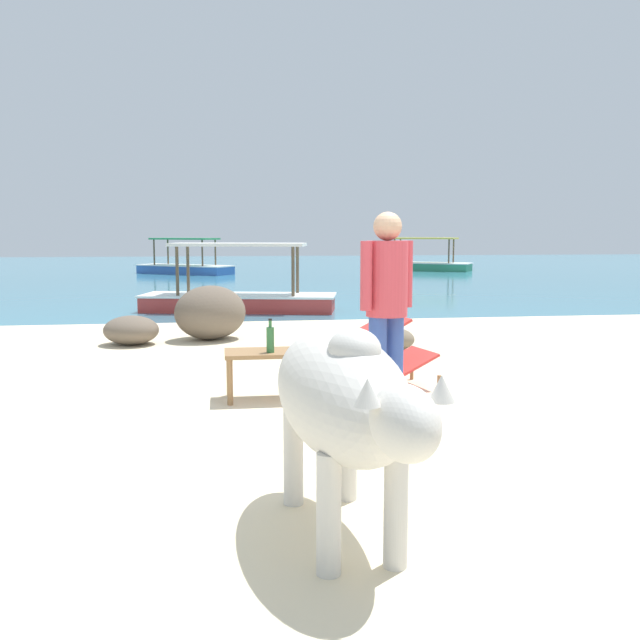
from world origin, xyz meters
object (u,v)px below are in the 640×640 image
at_px(person_standing, 387,300).
at_px(boat_red, 239,296).
at_px(cow, 342,397).
at_px(boat_blue, 185,266).
at_px(deck_chair_near, 392,348).
at_px(boat_green, 424,264).
at_px(low_bench_table, 268,359).
at_px(bottle, 270,339).

xyz_separation_m(person_standing, boat_red, (-0.93, 8.10, -0.70)).
height_order(cow, boat_red, boat_red).
xyz_separation_m(boat_red, boat_blue, (-1.62, 12.40, 0.00)).
xyz_separation_m(deck_chair_near, boat_blue, (-2.87, 19.41, -0.13)).
distance_m(deck_chair_near, boat_green, 21.26).
relative_size(deck_chair_near, person_standing, 0.54).
xyz_separation_m(low_bench_table, boat_blue, (-1.68, 19.70, -0.11)).
xyz_separation_m(cow, bottle, (-0.14, 2.79, -0.14)).
relative_size(deck_chair_near, boat_red, 0.23).
xyz_separation_m(cow, person_standing, (0.71, 2.06, 0.26)).
height_order(person_standing, boat_red, person_standing).
distance_m(cow, boat_blue, 22.65).
height_order(low_bench_table, boat_blue, boat_blue).
bearing_deg(low_bench_table, bottle, -80.34).
bearing_deg(cow, boat_blue, 179.80).
bearing_deg(boat_blue, boat_red, 132.93).
bearing_deg(bottle, deck_chair_near, 17.64).
bearing_deg(person_standing, bottle, -159.15).
xyz_separation_m(deck_chair_near, boat_green, (6.31, 20.30, -0.13)).
relative_size(person_standing, boat_red, 0.42).
bearing_deg(cow, deck_chair_near, 157.10).
xyz_separation_m(low_bench_table, bottle, (0.01, -0.08, 0.19)).
bearing_deg(boat_red, low_bench_table, -77.27).
bearing_deg(deck_chair_near, boat_blue, 84.81).
bearing_deg(cow, person_standing, 156.19).
relative_size(low_bench_table, boat_red, 0.20).
relative_size(boat_red, boat_blue, 1.05).
distance_m(boat_blue, boat_green, 9.23).
distance_m(deck_chair_near, boat_blue, 19.62).
distance_m(cow, boat_red, 10.18).
bearing_deg(boat_green, low_bench_table, 101.78).
distance_m(cow, low_bench_table, 2.89).
distance_m(cow, bottle, 2.80).
height_order(cow, boat_blue, boat_blue).
relative_size(cow, low_bench_table, 2.45).
xyz_separation_m(low_bench_table, boat_green, (7.50, 20.59, -0.11)).
xyz_separation_m(bottle, person_standing, (0.85, -0.73, 0.40)).
relative_size(bottle, boat_red, 0.08).
xyz_separation_m(low_bench_table, person_standing, (0.87, -0.81, 0.59)).
relative_size(low_bench_table, bottle, 2.57).
distance_m(deck_chair_near, boat_red, 7.12).
bearing_deg(boat_green, person_standing, 104.57).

